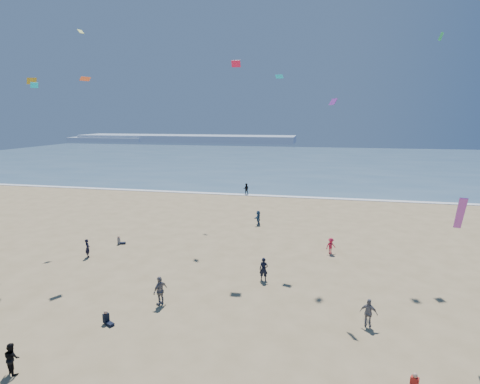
# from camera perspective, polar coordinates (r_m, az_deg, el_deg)

# --- Properties ---
(ocean) EXTENTS (220.00, 100.00, 0.06)m
(ocean) POSITION_cam_1_polar(r_m,az_deg,el_deg) (107.70, 8.49, 4.76)
(ocean) COLOR #476B84
(ocean) RESTS_ON ground
(surf_line) EXTENTS (220.00, 1.20, 0.08)m
(surf_line) POSITION_cam_1_polar(r_m,az_deg,el_deg) (58.44, 5.52, -0.63)
(surf_line) COLOR white
(surf_line) RESTS_ON ground
(headland_far) EXTENTS (110.00, 20.00, 3.20)m
(headland_far) POSITION_cam_1_polar(r_m,az_deg,el_deg) (193.79, -8.25, 8.09)
(headland_far) COLOR #7A8EA8
(headland_far) RESTS_ON ground
(headland_near) EXTENTS (40.00, 14.00, 2.00)m
(headland_near) POSITION_cam_1_polar(r_m,az_deg,el_deg) (206.56, -19.31, 7.61)
(headland_near) COLOR #7A8EA8
(headland_near) RESTS_ON ground
(standing_flyers) EXTENTS (35.26, 51.49, 1.95)m
(standing_flyers) POSITION_cam_1_polar(r_m,az_deg,el_deg) (28.88, 6.51, -11.64)
(standing_flyers) COLOR #2E5680
(standing_flyers) RESTS_ON ground
(seated_group) EXTENTS (24.16, 26.22, 0.84)m
(seated_group) POSITION_cam_1_polar(r_m,az_deg,el_deg) (21.42, -9.05, -21.81)
(seated_group) COLOR silver
(seated_group) RESTS_ON ground
(kites_aloft) EXTENTS (45.42, 39.69, 28.98)m
(kites_aloft) POSITION_cam_1_polar(r_m,az_deg,el_deg) (25.93, 18.33, 16.84)
(kites_aloft) COLOR #0FA2D5
(kites_aloft) RESTS_ON ground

